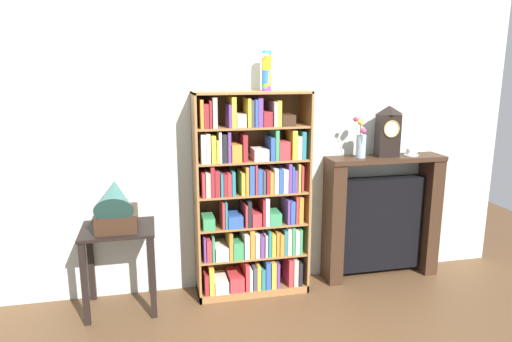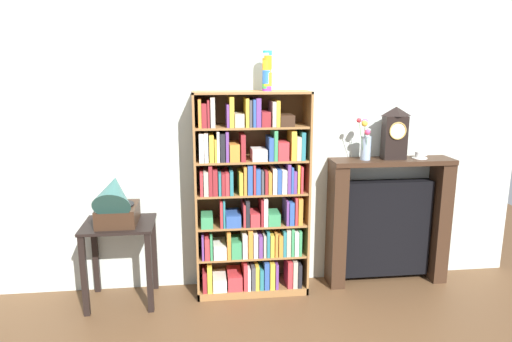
{
  "view_description": "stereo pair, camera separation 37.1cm",
  "coord_description": "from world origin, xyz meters",
  "px_view_note": "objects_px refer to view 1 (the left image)",
  "views": [
    {
      "loc": [
        -0.76,
        -3.44,
        1.85
      ],
      "look_at": [
        0.04,
        0.1,
        1.04
      ],
      "focal_mm": 32.47,
      "sensor_mm": 36.0,
      "label": 1
    },
    {
      "loc": [
        -0.39,
        -3.5,
        1.85
      ],
      "look_at": [
        0.04,
        0.1,
        1.04
      ],
      "focal_mm": 32.47,
      "sensor_mm": 36.0,
      "label": 2
    }
  ],
  "objects_px": {
    "teacup_with_saucer": "(411,152)",
    "cup_stack": "(267,71)",
    "bookshelf": "(252,202)",
    "gramophone": "(115,206)",
    "mantel_clock": "(388,131)",
    "side_table_left": "(119,249)",
    "flower_vase": "(361,141)",
    "fireplace_mantel": "(381,218)"
  },
  "relations": [
    {
      "from": "cup_stack",
      "to": "fireplace_mantel",
      "type": "relative_size",
      "value": 0.28
    },
    {
      "from": "cup_stack",
      "to": "side_table_left",
      "type": "distance_m",
      "value": 1.78
    },
    {
      "from": "gramophone",
      "to": "flower_vase",
      "type": "xyz_separation_m",
      "value": [
        2.0,
        0.15,
        0.39
      ]
    },
    {
      "from": "bookshelf",
      "to": "side_table_left",
      "type": "distance_m",
      "value": 1.09
    },
    {
      "from": "mantel_clock",
      "to": "fireplace_mantel",
      "type": "bearing_deg",
      "value": 101.51
    },
    {
      "from": "gramophone",
      "to": "teacup_with_saucer",
      "type": "bearing_deg",
      "value": 3.73
    },
    {
      "from": "cup_stack",
      "to": "side_table_left",
      "type": "xyz_separation_m",
      "value": [
        -1.18,
        -0.08,
        -1.33
      ]
    },
    {
      "from": "teacup_with_saucer",
      "to": "flower_vase",
      "type": "bearing_deg",
      "value": -178.59
    },
    {
      "from": "teacup_with_saucer",
      "to": "side_table_left",
      "type": "bearing_deg",
      "value": -177.77
    },
    {
      "from": "gramophone",
      "to": "teacup_with_saucer",
      "type": "relative_size",
      "value": 3.67
    },
    {
      "from": "fireplace_mantel",
      "to": "teacup_with_saucer",
      "type": "xyz_separation_m",
      "value": [
        0.24,
        -0.02,
        0.59
      ]
    },
    {
      "from": "mantel_clock",
      "to": "flower_vase",
      "type": "relative_size",
      "value": 1.23
    },
    {
      "from": "gramophone",
      "to": "teacup_with_saucer",
      "type": "distance_m",
      "value": 2.5
    },
    {
      "from": "side_table_left",
      "to": "mantel_clock",
      "type": "bearing_deg",
      "value": 2.4
    },
    {
      "from": "bookshelf",
      "to": "gramophone",
      "type": "relative_size",
      "value": 3.45
    },
    {
      "from": "bookshelf",
      "to": "mantel_clock",
      "type": "bearing_deg",
      "value": 1.79
    },
    {
      "from": "mantel_clock",
      "to": "side_table_left",
      "type": "bearing_deg",
      "value": -177.6
    },
    {
      "from": "teacup_with_saucer",
      "to": "cup_stack",
      "type": "bearing_deg",
      "value": -179.45
    },
    {
      "from": "side_table_left",
      "to": "mantel_clock",
      "type": "height_order",
      "value": "mantel_clock"
    },
    {
      "from": "side_table_left",
      "to": "fireplace_mantel",
      "type": "xyz_separation_m",
      "value": [
        2.24,
        0.12,
        0.05
      ]
    },
    {
      "from": "cup_stack",
      "to": "mantel_clock",
      "type": "height_order",
      "value": "cup_stack"
    },
    {
      "from": "gramophone",
      "to": "fireplace_mantel",
      "type": "bearing_deg",
      "value": 4.67
    },
    {
      "from": "flower_vase",
      "to": "mantel_clock",
      "type": "bearing_deg",
      "value": 2.21
    },
    {
      "from": "gramophone",
      "to": "mantel_clock",
      "type": "distance_m",
      "value": 2.3
    },
    {
      "from": "side_table_left",
      "to": "gramophone",
      "type": "relative_size",
      "value": 1.37
    },
    {
      "from": "fireplace_mantel",
      "to": "mantel_clock",
      "type": "relative_size",
      "value": 2.52
    },
    {
      "from": "teacup_with_saucer",
      "to": "gramophone",
      "type": "bearing_deg",
      "value": -176.27
    },
    {
      "from": "bookshelf",
      "to": "fireplace_mantel",
      "type": "xyz_separation_m",
      "value": [
        1.19,
        0.06,
        -0.24
      ]
    },
    {
      "from": "bookshelf",
      "to": "gramophone",
      "type": "xyz_separation_m",
      "value": [
        -1.05,
        -0.12,
        0.08
      ]
    },
    {
      "from": "fireplace_mantel",
      "to": "cup_stack",
      "type": "bearing_deg",
      "value": -178.18
    },
    {
      "from": "cup_stack",
      "to": "fireplace_mantel",
      "type": "distance_m",
      "value": 1.67
    },
    {
      "from": "mantel_clock",
      "to": "flower_vase",
      "type": "height_order",
      "value": "mantel_clock"
    },
    {
      "from": "cup_stack",
      "to": "teacup_with_saucer",
      "type": "xyz_separation_m",
      "value": [
        1.3,
        0.01,
        -0.7
      ]
    },
    {
      "from": "bookshelf",
      "to": "teacup_with_saucer",
      "type": "xyz_separation_m",
      "value": [
        1.43,
        0.04,
        0.35
      ]
    },
    {
      "from": "gramophone",
      "to": "flower_vase",
      "type": "relative_size",
      "value": 1.36
    },
    {
      "from": "fireplace_mantel",
      "to": "flower_vase",
      "type": "height_order",
      "value": "flower_vase"
    },
    {
      "from": "bookshelf",
      "to": "side_table_left",
      "type": "relative_size",
      "value": 2.52
    },
    {
      "from": "bookshelf",
      "to": "gramophone",
      "type": "bearing_deg",
      "value": -173.37
    },
    {
      "from": "cup_stack",
      "to": "gramophone",
      "type": "height_order",
      "value": "cup_stack"
    },
    {
      "from": "bookshelf",
      "to": "fireplace_mantel",
      "type": "distance_m",
      "value": 1.22
    },
    {
      "from": "cup_stack",
      "to": "gramophone",
      "type": "relative_size",
      "value": 0.63
    },
    {
      "from": "gramophone",
      "to": "side_table_left",
      "type": "bearing_deg",
      "value": 90.0
    }
  ]
}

